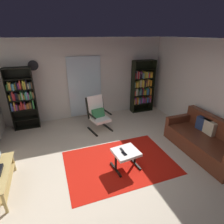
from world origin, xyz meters
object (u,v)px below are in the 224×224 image
(bookshelf_near_sofa, at_px, (142,87))
(cell_phone, at_px, (124,153))
(lounge_armchair, at_px, (98,113))
(leather_sofa, at_px, (206,141))
(wall_clock, at_px, (33,65))
(bookshelf_near_tv, at_px, (22,98))
(ottoman, at_px, (126,154))
(tv_remote, at_px, (122,150))

(bookshelf_near_sofa, relative_size, cell_phone, 13.34)
(bookshelf_near_sofa, height_order, lounge_armchair, bookshelf_near_sofa)
(bookshelf_near_sofa, distance_m, leather_sofa, 2.93)
(lounge_armchair, xyz_separation_m, wall_clock, (-1.62, 1.04, 1.32))
(bookshelf_near_tv, relative_size, ottoman, 3.26)
(bookshelf_near_tv, xyz_separation_m, cell_phone, (2.07, -2.81, -0.55))
(lounge_armchair, xyz_separation_m, cell_phone, (0.01, -1.96, -0.11))
(leather_sofa, distance_m, wall_clock, 5.11)
(tv_remote, bearing_deg, lounge_armchair, 86.30)
(lounge_armchair, xyz_separation_m, ottoman, (0.08, -1.89, -0.19))
(bookshelf_near_tv, bearing_deg, ottoman, -52.06)
(bookshelf_near_tv, bearing_deg, cell_phone, -53.66)
(ottoman, relative_size, wall_clock, 1.96)
(leather_sofa, bearing_deg, cell_phone, 178.59)
(bookshelf_near_tv, relative_size, bookshelf_near_sofa, 0.99)
(bookshelf_near_tv, bearing_deg, lounge_armchair, -22.35)
(bookshelf_near_tv, relative_size, lounge_armchair, 1.81)
(ottoman, bearing_deg, wall_clock, 119.99)
(ottoman, height_order, wall_clock, wall_clock)
(cell_phone, relative_size, wall_clock, 0.48)
(tv_remote, height_order, wall_clock, wall_clock)
(bookshelf_near_tv, height_order, bookshelf_near_sofa, bookshelf_near_sofa)
(bookshelf_near_tv, relative_size, tv_remote, 12.86)
(bookshelf_near_tv, distance_m, cell_phone, 3.53)
(bookshelf_near_tv, height_order, tv_remote, bookshelf_near_tv)
(ottoman, xyz_separation_m, wall_clock, (-1.70, 2.94, 1.50))
(leather_sofa, distance_m, tv_remote, 2.17)
(bookshelf_near_sofa, relative_size, ottoman, 3.28)
(cell_phone, bearing_deg, ottoman, 36.99)
(leather_sofa, xyz_separation_m, cell_phone, (-2.16, 0.05, 0.13))
(wall_clock, bearing_deg, cell_phone, -61.59)
(bookshelf_near_sofa, height_order, cell_phone, bookshelf_near_sofa)
(bookshelf_near_sofa, bearing_deg, wall_clock, 176.65)
(bookshelf_near_sofa, distance_m, lounge_armchair, 2.13)
(bookshelf_near_tv, bearing_deg, tv_remote, -52.26)
(bookshelf_near_tv, xyz_separation_m, bookshelf_near_sofa, (3.98, -0.01, -0.06))
(bookshelf_near_sofa, bearing_deg, leather_sofa, -85.06)
(bookshelf_near_tv, height_order, leather_sofa, bookshelf_near_tv)
(bookshelf_near_tv, distance_m, lounge_armchair, 2.27)
(leather_sofa, bearing_deg, ottoman, 176.66)
(ottoman, distance_m, cell_phone, 0.12)
(bookshelf_near_tv, xyz_separation_m, lounge_armchair, (2.06, -0.85, -0.44))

